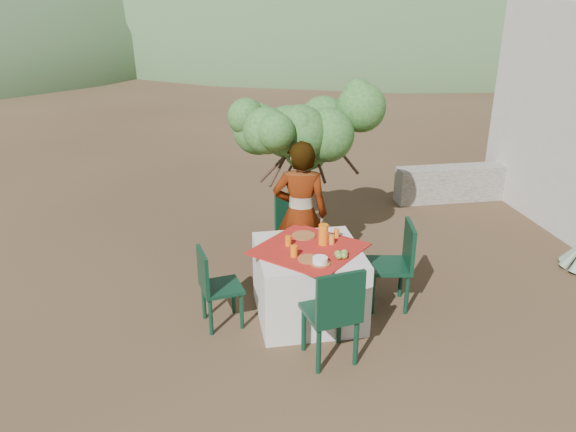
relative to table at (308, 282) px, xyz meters
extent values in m
plane|color=#342417|center=(-0.26, -0.45, -0.38)|extent=(160.00, 160.00, 0.00)
cube|color=silver|center=(0.00, 0.00, 0.00)|extent=(1.02, 1.02, 0.75)
cube|color=#A41B17|center=(0.00, 0.00, 0.38)|extent=(1.30, 1.30, 0.01)
cylinder|color=black|center=(-0.01, 0.81, -0.15)|extent=(0.04, 0.04, 0.45)
cylinder|color=black|center=(0.31, 0.93, -0.15)|extent=(0.04, 0.04, 0.45)
cylinder|color=black|center=(-0.12, 1.13, -0.15)|extent=(0.04, 0.04, 0.45)
cylinder|color=black|center=(0.20, 1.25, -0.15)|extent=(0.04, 0.04, 0.45)
cube|color=black|center=(0.10, 1.03, 0.07)|extent=(0.54, 0.54, 0.04)
cube|color=black|center=(0.03, 1.21, 0.32)|extent=(0.41, 0.18, 0.44)
cylinder|color=black|center=(0.19, -0.53, -0.14)|extent=(0.05, 0.05, 0.48)
cylinder|color=black|center=(-0.16, -0.59, -0.14)|extent=(0.05, 0.05, 0.48)
cylinder|color=black|center=(0.25, -0.89, -0.14)|extent=(0.05, 0.05, 0.48)
cylinder|color=black|center=(-0.10, -0.95, -0.14)|extent=(0.05, 0.05, 0.48)
cube|color=black|center=(0.04, -0.74, 0.10)|extent=(0.51, 0.51, 0.04)
cube|color=black|center=(0.08, -0.94, 0.35)|extent=(0.44, 0.12, 0.47)
cylinder|color=black|center=(-0.70, -0.14, -0.17)|extent=(0.04, 0.04, 0.41)
cylinder|color=black|center=(-0.75, 0.17, -0.17)|extent=(0.04, 0.04, 0.41)
cylinder|color=black|center=(-1.00, -0.19, -0.17)|extent=(0.04, 0.04, 0.41)
cylinder|color=black|center=(-1.06, 0.11, -0.17)|extent=(0.04, 0.04, 0.41)
cube|color=black|center=(-0.88, -0.01, 0.03)|extent=(0.45, 0.45, 0.04)
cube|color=black|center=(-1.05, -0.05, 0.25)|extent=(0.11, 0.38, 0.40)
cylinder|color=black|center=(0.73, 0.26, -0.15)|extent=(0.05, 0.05, 0.46)
cylinder|color=black|center=(0.66, -0.09, -0.15)|extent=(0.05, 0.05, 0.46)
cylinder|color=black|center=(1.07, 0.19, -0.15)|extent=(0.05, 0.05, 0.46)
cylinder|color=black|center=(1.01, -0.15, -0.15)|extent=(0.05, 0.05, 0.46)
cube|color=black|center=(0.87, 0.05, 0.08)|extent=(0.50, 0.50, 0.04)
cube|color=black|center=(1.06, 0.02, 0.33)|extent=(0.12, 0.43, 0.45)
imported|color=#8C6651|center=(0.05, 0.71, 0.46)|extent=(0.69, 0.53, 1.67)
cylinder|color=#4B3025|center=(0.25, 1.40, 0.33)|extent=(0.12, 0.12, 1.42)
sphere|color=#225720|center=(0.25, 1.40, 1.04)|extent=(0.61, 0.61, 0.61)
sphere|color=#225720|center=(0.81, 1.40, 1.19)|extent=(0.57, 0.57, 0.57)
sphere|color=#225720|center=(-0.26, 1.50, 1.14)|extent=(0.53, 0.53, 0.53)
sphere|color=#225720|center=(0.35, 1.96, 1.24)|extent=(0.55, 0.55, 0.55)
sphere|color=#225720|center=(0.30, 0.89, 1.09)|extent=(0.49, 0.49, 0.49)
cube|color=gray|center=(3.34, 2.95, -0.10)|extent=(2.60, 0.35, 0.55)
ellipsoid|color=#324F2C|center=(11.74, 35.55, -0.38)|extent=(48.00, 48.00, 20.00)
ellipsoid|color=slate|center=(-4.26, 51.55, -0.38)|extent=(60.00, 60.00, 24.00)
ellipsoid|color=slate|center=(27.74, 45.55, -0.38)|extent=(36.00, 36.00, 14.00)
cylinder|color=brown|center=(0.01, 0.30, 0.39)|extent=(0.24, 0.24, 0.01)
cylinder|color=brown|center=(-0.06, -0.25, 0.39)|extent=(0.21, 0.21, 0.01)
cylinder|color=orange|center=(-0.19, 0.10, 0.43)|extent=(0.06, 0.06, 0.10)
cylinder|color=orange|center=(-0.18, -0.15, 0.44)|extent=(0.07, 0.07, 0.11)
cylinder|color=orange|center=(0.16, 0.07, 0.49)|extent=(0.10, 0.10, 0.21)
cylinder|color=brown|center=(0.04, -0.35, 0.39)|extent=(0.19, 0.19, 0.01)
cylinder|color=white|center=(0.04, -0.35, 0.42)|extent=(0.14, 0.14, 0.05)
cylinder|color=orange|center=(0.25, 0.06, 0.43)|extent=(0.06, 0.06, 0.09)
cylinder|color=orange|center=(0.33, 0.21, 0.43)|extent=(0.06, 0.06, 0.09)
cube|color=white|center=(0.21, 0.10, 0.43)|extent=(0.08, 0.06, 0.09)
sphere|color=olive|center=(0.23, -0.24, 0.42)|extent=(0.07, 0.07, 0.07)
sphere|color=olive|center=(0.30, -0.23, 0.42)|extent=(0.07, 0.07, 0.07)
sphere|color=olive|center=(0.28, -0.28, 0.42)|extent=(0.07, 0.07, 0.07)
sphere|color=olive|center=(0.23, -0.28, 0.42)|extent=(0.07, 0.07, 0.07)
camera|label=1|loc=(-1.05, -4.91, 2.78)|focal=35.00mm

